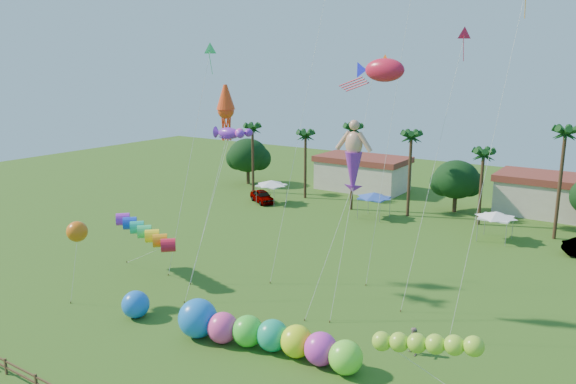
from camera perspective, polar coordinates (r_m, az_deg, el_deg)
The scene contains 17 objects.
ground at distance 34.74m, azimuth -9.69°, elevation -17.81°, with size 160.00×160.00×0.00m, color #285116.
tree_line at distance 68.92m, azimuth 18.52°, elevation 1.04°, with size 69.46×8.91×11.00m.
buildings_row at distance 76.89m, azimuth 14.85°, elevation 0.73°, with size 35.00×7.00×4.00m.
tent_row at distance 65.39m, azimuth 8.51°, elevation -0.41°, with size 31.00×4.00×0.60m.
car_a at distance 72.95m, azimuth -2.64°, elevation -0.45°, with size 1.92×4.77×1.62m, color #4C4C54.
spectator_b at distance 36.70m, azimuth 12.64°, elevation -14.60°, with size 0.86×0.67×1.77m, color gray.
caterpillar_inflatable at distance 36.34m, azimuth -2.88°, elevation -14.21°, with size 12.75×3.93×2.59m.
blue_ball at distance 41.99m, azimuth -15.22°, elevation -10.96°, with size 1.96×1.96×1.96m, color blue.
rainbow_tube at distance 47.24m, azimuth -13.78°, elevation -4.84°, with size 9.07×5.42×4.10m.
green_worm at distance 32.22m, azimuth 9.51°, elevation -14.72°, with size 8.78×3.23×3.44m.
orange_ball_kite at distance 44.04m, azimuth -20.64°, elevation -3.78°, with size 1.85×1.85×6.40m.
merman_kite at distance 39.57m, azimuth 6.66°, elevation 3.13°, with size 2.67×4.71×13.43m.
fish_kite at distance 40.72m, azimuth 9.79°, elevation 12.10°, with size 4.58×6.67×18.12m.
squid_kite at distance 46.34m, azimuth -6.33°, elevation 8.23°, with size 2.00×5.07×16.11m.
lobster_kite at distance 43.67m, azimuth -6.05°, elevation 5.95°, with size 3.47×6.07×13.05m.
delta_kite_red at distance 42.46m, azimuth 17.34°, elevation 14.43°, with size 2.42×5.13×20.20m.
delta_kite_green at distance 48.45m, azimuth -7.99°, elevation 13.74°, with size 2.10×4.98×19.38m.
Camera 1 is at (21.00, -21.33, 17.64)m, focal length 35.00 mm.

